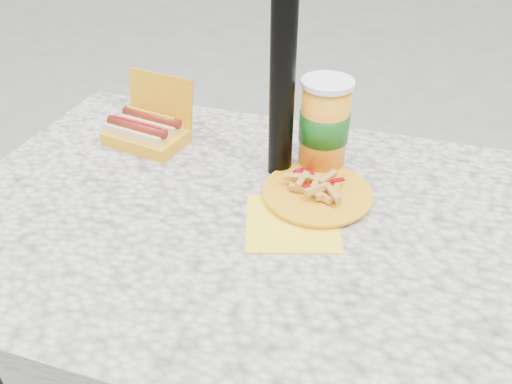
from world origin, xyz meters
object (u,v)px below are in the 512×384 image
(umbrella_pole, at_px, (285,1))
(soda_cup, at_px, (324,125))
(hotdog_box, at_px, (147,130))
(fries_plate, at_px, (315,194))

(umbrella_pole, distance_m, soda_cup, 0.27)
(umbrella_pole, relative_size, soda_cup, 11.16)
(soda_cup, bearing_deg, hotdog_box, -177.48)
(umbrella_pole, relative_size, fries_plate, 7.14)
(hotdog_box, height_order, soda_cup, soda_cup)
(hotdog_box, distance_m, fries_plate, 0.43)
(soda_cup, bearing_deg, umbrella_pole, -151.73)
(soda_cup, bearing_deg, fries_plate, -83.98)
(umbrella_pole, distance_m, hotdog_box, 0.45)
(hotdog_box, relative_size, fries_plate, 0.64)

